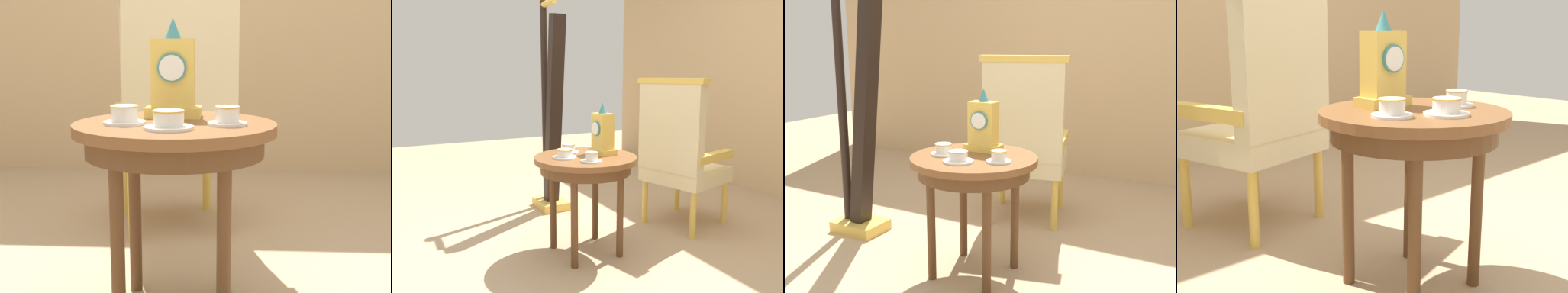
% 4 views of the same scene
% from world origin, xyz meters
% --- Properties ---
extents(ground_plane, '(10.00, 10.00, 0.00)m').
position_xyz_m(ground_plane, '(0.00, 0.00, 0.00)').
color(ground_plane, tan).
extents(side_table, '(0.66, 0.66, 0.65)m').
position_xyz_m(side_table, '(-0.07, 0.02, 0.57)').
color(side_table, brown).
rests_on(side_table, ground).
extents(teacup_left, '(0.13, 0.13, 0.06)m').
position_xyz_m(teacup_left, '(-0.22, -0.03, 0.68)').
color(teacup_left, white).
rests_on(teacup_left, side_table).
extents(teacup_right, '(0.15, 0.15, 0.06)m').
position_xyz_m(teacup_right, '(-0.07, -0.13, 0.68)').
color(teacup_right, white).
rests_on(teacup_right, side_table).
extents(teacup_center, '(0.12, 0.12, 0.06)m').
position_xyz_m(teacup_center, '(0.10, -0.04, 0.68)').
color(teacup_center, white).
rests_on(teacup_center, side_table).
extents(mantel_clock, '(0.19, 0.11, 0.34)m').
position_xyz_m(mantel_clock, '(-0.08, 0.15, 0.79)').
color(mantel_clock, gold).
rests_on(mantel_clock, side_table).
extents(armchair, '(0.66, 0.65, 1.14)m').
position_xyz_m(armchair, '(-0.14, 0.85, 0.59)').
color(armchair, beige).
rests_on(armchair, ground).
extents(harp, '(0.40, 0.24, 1.86)m').
position_xyz_m(harp, '(-0.98, 0.17, 0.75)').
color(harp, gold).
rests_on(harp, ground).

